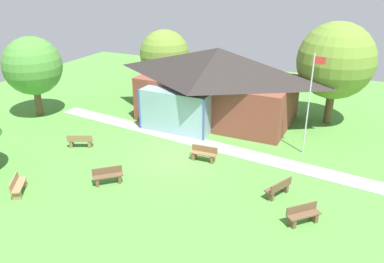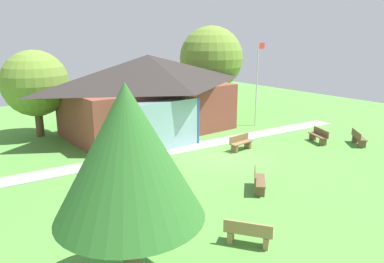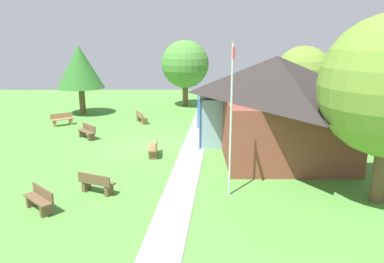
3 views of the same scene
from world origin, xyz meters
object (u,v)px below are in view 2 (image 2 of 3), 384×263
object	(u,v)px
bench_rear_near_path	(241,143)
bench_mid_right	(319,136)
flagpole	(257,80)
bench_mid_left	(139,185)
tree_lawn_corner	(128,153)
pavilion	(149,93)
bench_front_left	(248,234)
bench_lawn_far_right	(358,138)
tree_behind_pavilion_left	(35,84)
bench_front_center	(258,181)
tree_behind_pavilion_right	(211,58)

from	to	relation	value
bench_rear_near_path	bench_mid_right	world-z (taller)	same
bench_mid_right	flagpole	bearing A→B (deg)	21.86
bench_mid_left	tree_lawn_corner	bearing A→B (deg)	-147.23
pavilion	bench_mid_left	distance (m)	9.93
bench_mid_left	bench_front_left	bearing A→B (deg)	-108.02
bench_lawn_far_right	pavilion	bearing A→B (deg)	-97.15
tree_behind_pavilion_left	tree_lawn_corner	xyz separation A→B (m)	(-2.55, -16.48, 0.35)
bench_front_center	pavilion	bearing A→B (deg)	-140.72
bench_front_left	tree_behind_pavilion_right	size ratio (longest dim) A/B	0.22
bench_mid_right	tree_lawn_corner	bearing A→B (deg)	131.60
bench_rear_near_path	bench_front_center	world-z (taller)	same
bench_mid_right	bench_mid_left	xyz separation A→B (m)	(-12.05, 0.24, 0.00)
bench_front_center	tree_behind_pavilion_left	distance (m)	15.23
bench_front_center	tree_lawn_corner	size ratio (longest dim) A/B	0.26
tree_lawn_corner	flagpole	bearing A→B (deg)	33.08
pavilion	flagpole	world-z (taller)	flagpole
bench_mid_left	bench_front_center	world-z (taller)	same
bench_rear_near_path	tree_behind_pavilion_right	distance (m)	11.17
pavilion	tree_lawn_corner	size ratio (longest dim) A/B	2.11
bench_front_center	bench_mid_right	bearing A→B (deg)	154.16
bench_front_left	bench_mid_right	distance (m)	12.43
bench_lawn_far_right	tree_behind_pavilion_left	distance (m)	19.61
bench_front_center	bench_lawn_far_right	bearing A→B (deg)	141.88
tree_behind_pavilion_left	tree_lawn_corner	distance (m)	16.68
pavilion	tree_behind_pavilion_left	distance (m)	6.96
bench_rear_near_path	bench_front_center	xyz separation A→B (m)	(-3.34, -4.34, 0.00)
bench_rear_near_path	flagpole	bearing A→B (deg)	-148.42
bench_rear_near_path	bench_mid_left	size ratio (longest dim) A/B	0.99
bench_lawn_far_right	tree_lawn_corner	xyz separation A→B (m)	(-16.59, -3.10, 3.27)
bench_lawn_far_right	flagpole	bearing A→B (deg)	-125.95
bench_front_center	tree_behind_pavilion_right	xyz separation A→B (m)	(8.78, 13.25, 3.94)
tree_behind_pavilion_left	bench_mid_right	bearing A→B (deg)	-42.98
bench_front_left	tree_lawn_corner	world-z (taller)	tree_lawn_corner
bench_rear_near_path	tree_behind_pavilion_left	bearing A→B (deg)	-54.62
flagpole	tree_lawn_corner	world-z (taller)	flagpole
bench_mid_left	bench_mid_right	bearing A→B (deg)	-26.84
bench_mid_left	tree_behind_pavilion_right	distance (m)	17.05
bench_mid_right	tree_lawn_corner	xyz separation A→B (m)	(-15.12, -4.76, 3.27)
bench_lawn_far_right	bench_front_center	bearing A→B (deg)	-41.17
pavilion	bench_lawn_far_right	xyz separation A→B (m)	(8.05, -9.90, -2.20)
tree_behind_pavilion_right	bench_front_left	bearing A→B (deg)	-127.36
bench_lawn_far_right	bench_mid_left	xyz separation A→B (m)	(-13.52, 1.90, 0.00)
pavilion	tree_behind_pavilion_left	xyz separation A→B (m)	(-5.99, 3.48, 0.73)
tree_lawn_corner	tree_behind_pavilion_right	size ratio (longest dim) A/B	0.77
tree_behind_pavilion_left	pavilion	bearing A→B (deg)	-30.19
bench_lawn_far_right	tree_behind_pavilion_right	world-z (taller)	tree_behind_pavilion_right
pavilion	bench_mid_left	bearing A→B (deg)	-124.36
bench_rear_near_path	tree_behind_pavilion_right	xyz separation A→B (m)	(5.45, 8.91, 3.94)
bench_lawn_far_right	tree_behind_pavilion_left	xyz separation A→B (m)	(-14.04, 13.38, 2.93)
bench_front_left	bench_rear_near_path	xyz separation A→B (m)	(6.67, 6.95, 0.00)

